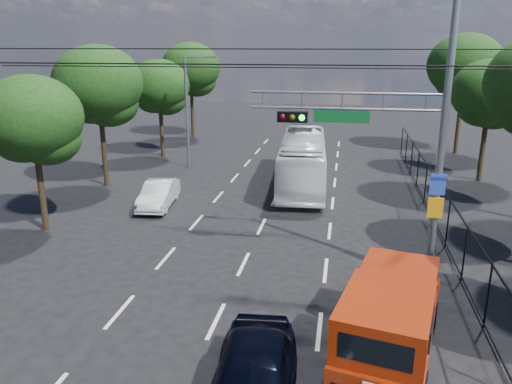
% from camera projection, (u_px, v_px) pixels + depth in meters
% --- Properties ---
extents(lane_markings, '(6.12, 38.00, 0.01)m').
position_uv_depth(lane_markings, '(268.00, 212.00, 23.99)').
color(lane_markings, beige).
rests_on(lane_markings, ground).
extents(signal_mast, '(6.43, 0.39, 9.50)m').
position_uv_depth(signal_mast, '(404.00, 126.00, 15.94)').
color(signal_mast, slate).
rests_on(signal_mast, ground).
extents(streetlight_left, '(2.09, 0.22, 7.08)m').
position_uv_depth(streetlight_left, '(189.00, 107.00, 31.50)').
color(streetlight_left, slate).
rests_on(streetlight_left, ground).
extents(utility_wires, '(22.00, 5.04, 0.74)m').
position_uv_depth(utility_wires, '(247.00, 60.00, 17.06)').
color(utility_wires, black).
rests_on(utility_wires, ground).
extents(fence_right, '(0.06, 34.03, 2.00)m').
position_uv_depth(fence_right, '(443.00, 213.00, 20.69)').
color(fence_right, black).
rests_on(fence_right, ground).
extents(tree_right_d, '(4.32, 4.32, 7.02)m').
position_uv_depth(tree_right_d, '(489.00, 98.00, 28.25)').
color(tree_right_d, black).
rests_on(tree_right_d, ground).
extents(tree_right_e, '(5.28, 5.28, 8.58)m').
position_uv_depth(tree_right_e, '(465.00, 71.00, 35.46)').
color(tree_right_e, black).
rests_on(tree_right_e, ground).
extents(tree_left_b, '(4.08, 4.08, 6.63)m').
position_uv_depth(tree_left_b, '(34.00, 125.00, 20.50)').
color(tree_left_b, black).
rests_on(tree_left_b, ground).
extents(tree_left_c, '(4.80, 4.80, 7.80)m').
position_uv_depth(tree_left_c, '(99.00, 90.00, 26.97)').
color(tree_left_c, black).
rests_on(tree_left_c, ground).
extents(tree_left_d, '(4.20, 4.20, 6.83)m').
position_uv_depth(tree_left_d, '(160.00, 90.00, 34.65)').
color(tree_left_d, black).
rests_on(tree_left_d, ground).
extents(tree_left_e, '(4.92, 4.92, 7.99)m').
position_uv_depth(tree_left_e, '(191.00, 72.00, 42.00)').
color(tree_left_e, black).
rests_on(tree_left_e, ground).
extents(red_pickup, '(3.21, 5.97, 2.12)m').
position_uv_depth(red_pickup, '(391.00, 314.00, 12.74)').
color(red_pickup, black).
rests_on(red_pickup, ground).
extents(navy_hatchback, '(2.25, 4.79, 1.58)m').
position_uv_depth(navy_hatchback, '(253.00, 383.00, 10.69)').
color(navy_hatchback, black).
rests_on(navy_hatchback, ground).
extents(white_bus, '(3.08, 10.50, 2.89)m').
position_uv_depth(white_bus, '(303.00, 160.00, 28.25)').
color(white_bus, white).
rests_on(white_bus, ground).
extents(white_van, '(1.76, 3.98, 1.27)m').
position_uv_depth(white_van, '(159.00, 194.00, 24.68)').
color(white_van, silver).
rests_on(white_van, ground).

